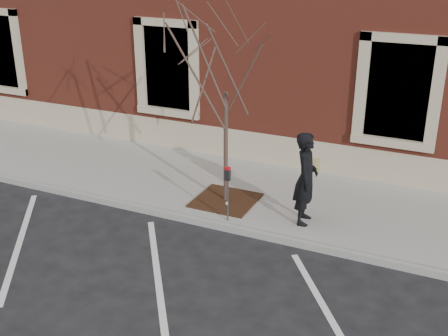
% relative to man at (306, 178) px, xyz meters
% --- Properties ---
extents(ground, '(120.00, 120.00, 0.00)m').
position_rel_man_xyz_m(ground, '(-1.76, -0.74, -1.12)').
color(ground, '#28282B').
rests_on(ground, ground).
extents(sidewalk_near, '(40.00, 3.50, 0.15)m').
position_rel_man_xyz_m(sidewalk_near, '(-1.76, 1.01, -1.05)').
color(sidewalk_near, '#9D9B93').
rests_on(sidewalk_near, ground).
extents(curb_near, '(40.00, 0.12, 0.15)m').
position_rel_man_xyz_m(curb_near, '(-1.76, -0.79, -1.05)').
color(curb_near, '#9E9E99').
rests_on(curb_near, ground).
extents(parking_stripes, '(28.00, 4.40, 0.01)m').
position_rel_man_xyz_m(parking_stripes, '(-1.76, -2.94, -1.12)').
color(parking_stripes, silver).
rests_on(parking_stripes, ground).
extents(man, '(0.56, 0.77, 1.95)m').
position_rel_man_xyz_m(man, '(0.00, 0.00, 0.00)').
color(man, black).
rests_on(man, sidewalk_near).
extents(parking_meter, '(0.11, 0.08, 1.20)m').
position_rel_man_xyz_m(parking_meter, '(-1.45, -0.62, -0.14)').
color(parking_meter, '#595B60').
rests_on(parking_meter, sidewalk_near).
extents(tree_grate, '(1.32, 1.32, 0.03)m').
position_rel_man_xyz_m(tree_grate, '(-1.88, 0.22, -0.96)').
color(tree_grate, '#3C2313').
rests_on(tree_grate, sidewalk_near).
extents(sapling, '(2.73, 2.73, 4.55)m').
position_rel_man_xyz_m(sapling, '(-1.88, 0.22, 2.21)').
color(sapling, '#4A352D').
rests_on(sapling, sidewalk_near).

